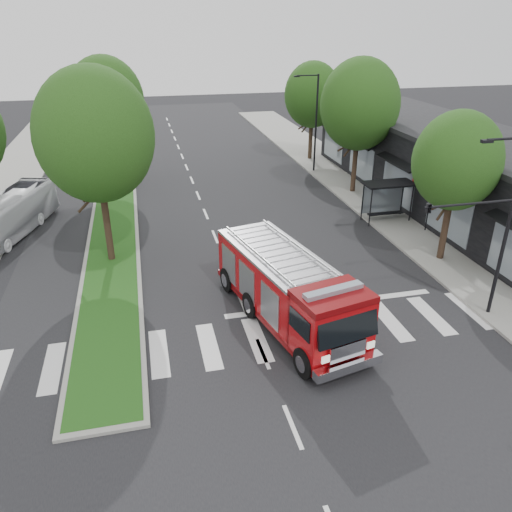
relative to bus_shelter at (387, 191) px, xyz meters
The scene contains 14 objects.
ground 14.00m from the bus_shelter, 143.97° to the right, with size 140.00×140.00×0.00m, color black.
sidewalk_right 3.00m from the bus_shelter, 54.94° to the left, with size 5.00×80.00×0.15m, color gray.
median 19.92m from the bus_shelter, 150.20° to the left, with size 3.00×50.00×0.15m.
storefront_row 6.11m from the bus_shelter, 17.71° to the left, with size 8.00×30.00×5.00m, color black.
bus_shelter is the anchor object (origin of this frame).
tree_right_near 7.06m from the bus_shelter, 87.21° to the right, with size 4.40×4.40×8.05m.
tree_right_mid 7.36m from the bus_shelter, 87.07° to the left, with size 5.60×5.60×9.72m.
tree_right_far 16.30m from the bus_shelter, 88.92° to the left, with size 5.00×5.00×8.73m.
tree_median_near 17.98m from the bus_shelter, behind, with size 5.80×5.80×10.16m.
tree_median_far 21.36m from the bus_shelter, 145.43° to the left, with size 5.60×5.60×9.72m.
streetlight_right_near 12.05m from the bus_shelter, 97.76° to the right, with size 4.08×0.22×8.00m.
streetlight_right_far 12.13m from the bus_shelter, 94.11° to the left, with size 2.11×0.20×8.00m.
fire_engine 13.87m from the bus_shelter, 133.80° to the right, with size 4.76×9.73×3.24m.
city_bus 23.40m from the bus_shelter, behind, with size 2.13×9.09×2.53m, color silver.
Camera 1 is at (-3.97, -19.62, 12.00)m, focal length 35.00 mm.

